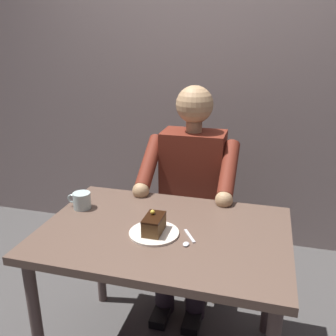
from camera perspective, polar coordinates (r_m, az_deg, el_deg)
name	(u,v)px	position (r m, az deg, el deg)	size (l,w,h in m)	color
cafe_rear_panel	(216,39)	(2.71, 7.41, 19.30)	(6.40, 0.12, 3.00)	gray
dining_table	(164,247)	(1.66, -0.62, -12.14)	(1.08, 0.74, 0.72)	brown
chair	(195,206)	(2.34, 4.23, -5.85)	(0.42, 0.42, 0.91)	brown
seated_person	(190,193)	(2.12, 3.43, -3.86)	(0.53, 0.58, 1.26)	maroon
dessert_plate	(154,233)	(1.59, -2.18, -10.06)	(0.21, 0.21, 0.01)	silver
cake_slice	(154,224)	(1.57, -2.21, -8.70)	(0.08, 0.13, 0.09)	brown
coffee_cup	(82,200)	(1.84, -13.28, -4.89)	(0.12, 0.09, 0.08)	#ACC2BD
dessert_spoon	(188,240)	(1.54, 3.08, -11.16)	(0.07, 0.14, 0.01)	silver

